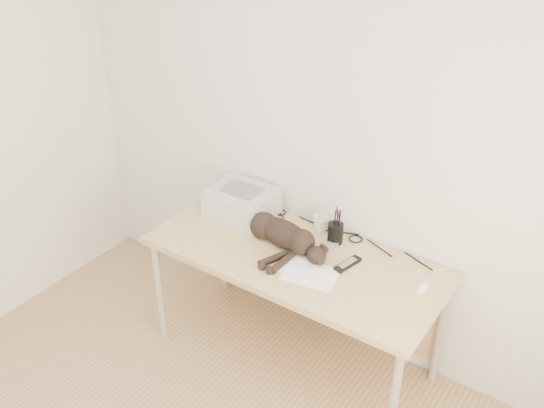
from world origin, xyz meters
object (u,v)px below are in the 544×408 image
Objects in this scene: printer at (242,202)px; mug at (321,224)px; cat at (281,234)px; desk at (303,267)px; mouse at (422,286)px; pen_cup at (335,233)px.

printer reaches higher than mug.
cat is at bearing -20.42° from printer.
desk is 0.24m from cat.
mouse is (1.15, -0.06, -0.07)m from printer.
pen_cup is (0.12, -0.05, 0.01)m from mug.
printer is at bearing 175.28° from mouse.
desk is at bearing -9.93° from printer.
mouse is at bearing 2.21° from desk.
mug is at bearing 156.03° from pen_cup.
cat is 0.27m from mug.
printer is (-0.48, 0.08, 0.22)m from desk.
mouse is (0.79, 0.08, -0.05)m from cat.
desk is 16.02× the size of mug.
desk is 4.26× the size of printer.
mug is at bearing 91.83° from desk.
printer is at bearing -174.67° from pen_cup.
printer is 0.55× the size of cat.
mouse is (0.67, 0.03, 0.15)m from desk.
pen_cup reaches higher than printer.
desk is at bearing -179.63° from mouse.
mouse is (0.68, -0.17, -0.03)m from mug.
cat is (0.36, -0.13, -0.02)m from printer.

